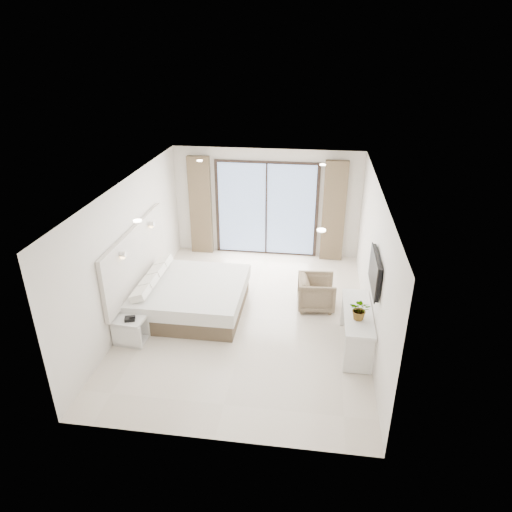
# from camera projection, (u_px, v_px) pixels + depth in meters

# --- Properties ---
(ground) EXTENTS (6.20, 6.20, 0.00)m
(ground) POSITION_uv_depth(u_px,v_px,m) (248.00, 317.00, 9.09)
(ground) COLOR beige
(ground) RESTS_ON ground
(room_shell) EXTENTS (4.62, 6.22, 2.72)m
(room_shell) POSITION_uv_depth(u_px,v_px,m) (243.00, 229.00, 9.10)
(room_shell) COLOR silver
(room_shell) RESTS_ON ground
(bed) EXTENTS (2.17, 2.07, 0.75)m
(bed) POSITION_uv_depth(u_px,v_px,m) (189.00, 296.00, 9.21)
(bed) COLOR brown
(bed) RESTS_ON ground
(nightstand) EXTENTS (0.57, 0.48, 0.48)m
(nightstand) POSITION_uv_depth(u_px,v_px,m) (131.00, 330.00, 8.27)
(nightstand) COLOR white
(nightstand) RESTS_ON ground
(phone) EXTENTS (0.22, 0.19, 0.06)m
(phone) POSITION_uv_depth(u_px,v_px,m) (130.00, 319.00, 8.11)
(phone) COLOR black
(phone) RESTS_ON nightstand
(console_desk) EXTENTS (0.48, 1.55, 0.77)m
(console_desk) POSITION_uv_depth(u_px,v_px,m) (357.00, 321.00, 7.96)
(console_desk) COLOR white
(console_desk) RESTS_ON ground
(plant) EXTENTS (0.42, 0.44, 0.30)m
(plant) POSITION_uv_depth(u_px,v_px,m) (360.00, 311.00, 7.59)
(plant) COLOR #33662D
(plant) RESTS_ON console_desk
(armchair) EXTENTS (0.73, 0.78, 0.75)m
(armchair) POSITION_uv_depth(u_px,v_px,m) (317.00, 291.00, 9.30)
(armchair) COLOR #827055
(armchair) RESTS_ON ground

